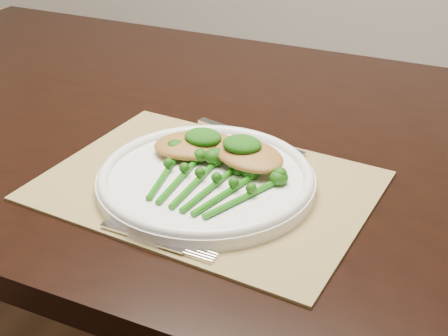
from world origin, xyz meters
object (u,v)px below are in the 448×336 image
at_px(dining_table, 204,295).
at_px(chicken_fillet_left, 196,145).
at_px(placemat, 207,185).
at_px(dinner_plate, 206,178).
at_px(broccolini_bundle, 201,187).

xyz_separation_m(dining_table, chicken_fillet_left, (0.06, -0.13, 0.41)).
distance_m(placemat, chicken_fillet_left, 0.07).
distance_m(dining_table, dinner_plate, 0.44).
bearing_deg(broccolini_bundle, dinner_plate, 111.74).
xyz_separation_m(dinner_plate, chicken_fillet_left, (-0.04, 0.06, 0.02)).
relative_size(dining_table, chicken_fillet_left, 13.28).
distance_m(dining_table, broccolini_bundle, 0.47).
bearing_deg(chicken_fillet_left, dining_table, 88.18).
bearing_deg(broccolini_bundle, chicken_fillet_left, 126.22).
height_order(placemat, dinner_plate, dinner_plate).
bearing_deg(broccolini_bundle, placemat, 112.16).
distance_m(placemat, dinner_plate, 0.02).
xyz_separation_m(placemat, chicken_fillet_left, (-0.04, 0.05, 0.03)).
relative_size(placemat, broccolini_bundle, 2.49).
bearing_deg(placemat, dining_table, 123.32).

